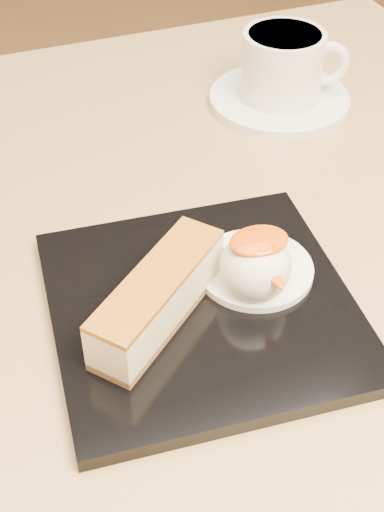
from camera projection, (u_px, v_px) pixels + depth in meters
name	position (u px, v px, depth m)	size (l,w,h in m)	color
table	(205.00, 355.00, 0.71)	(0.80, 0.80, 0.72)	black
dessert_plate	(202.00, 307.00, 0.53)	(0.22, 0.22, 0.01)	black
cheesecake	(158.00, 297.00, 0.50)	(0.12, 0.11, 0.04)	brown
cream_smear	(255.00, 269.00, 0.55)	(0.09, 0.09, 0.01)	white
ice_cream_scoop	(256.00, 266.00, 0.52)	(0.05, 0.05, 0.05)	white
mango_sauce	(259.00, 241.00, 0.50)	(0.04, 0.03, 0.01)	#DF4D07
mint_sprig	(208.00, 254.00, 0.56)	(0.03, 0.02, 0.00)	#3B912F
saucer	(279.00, 99.00, 0.76)	(0.15, 0.15, 0.01)	white
coffee_cup	(284.00, 64.00, 0.74)	(0.11, 0.09, 0.07)	white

